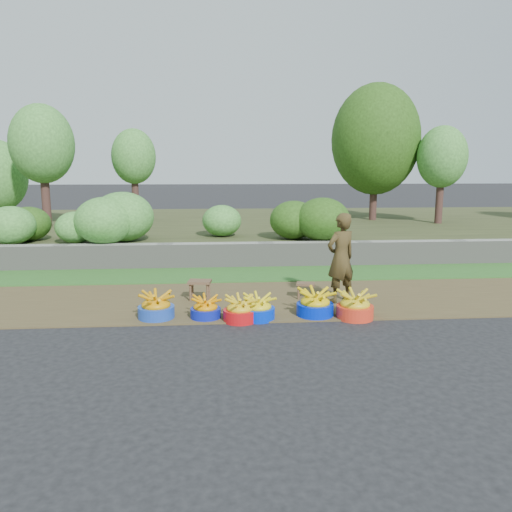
{
  "coord_description": "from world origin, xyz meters",
  "views": [
    {
      "loc": [
        -1.06,
        -6.83,
        2.21
      ],
      "look_at": [
        -0.43,
        1.3,
        0.75
      ],
      "focal_mm": 35.0,
      "sensor_mm": 36.0,
      "label": 1
    }
  ],
  "objects": [
    {
      "name": "basin_d",
      "position": [
        -0.49,
        0.2,
        0.16
      ],
      "size": [
        0.49,
        0.49,
        0.37
      ],
      "color": "#0029D8",
      "rests_on": "ground"
    },
    {
      "name": "vendor_woman",
      "position": [
        0.93,
        1.01,
        0.75
      ],
      "size": [
        0.63,
        0.55,
        1.47
      ],
      "primitive_type": "imported",
      "rotation": [
        0.0,
        0.0,
        3.59
      ],
      "color": "black",
      "rests_on": "dirt_shoulder"
    },
    {
      "name": "basin_c",
      "position": [
        -0.76,
        0.13,
        0.16
      ],
      "size": [
        0.49,
        0.49,
        0.36
      ],
      "color": "red",
      "rests_on": "ground"
    },
    {
      "name": "basin_b",
      "position": [
        -1.26,
        0.29,
        0.15
      ],
      "size": [
        0.45,
        0.45,
        0.33
      ],
      "color": "#0D1BA3",
      "rests_on": "ground"
    },
    {
      "name": "basin_a",
      "position": [
        -1.98,
        0.34,
        0.18
      ],
      "size": [
        0.53,
        0.53,
        0.4
      ],
      "color": "#1B42AD",
      "rests_on": "ground"
    },
    {
      "name": "grass_verge",
      "position": [
        0.0,
        3.25,
        0.02
      ],
      "size": [
        80.0,
        1.5,
        0.04
      ],
      "primitive_type": "cube",
      "color": "#2E6424",
      "rests_on": "ground"
    },
    {
      "name": "stool_left",
      "position": [
        -1.37,
        1.3,
        0.28
      ],
      "size": [
        0.41,
        0.33,
        0.33
      ],
      "rotation": [
        0.0,
        0.0,
        -0.13
      ],
      "color": "brown",
      "rests_on": "dirt_shoulder"
    },
    {
      "name": "earth_bank",
      "position": [
        0.0,
        9.0,
        0.25
      ],
      "size": [
        80.0,
        10.0,
        0.5
      ],
      "primitive_type": "cube",
      "color": "#393F20",
      "rests_on": "ground"
    },
    {
      "name": "dirt_shoulder",
      "position": [
        0.0,
        1.25,
        0.01
      ],
      "size": [
        80.0,
        2.5,
        0.02
      ],
      "primitive_type": "cube",
      "color": "#4C4026",
      "rests_on": "ground"
    },
    {
      "name": "vegetation",
      "position": [
        1.48,
        7.51,
        2.53
      ],
      "size": [
        33.68,
        7.02,
        4.34
      ],
      "color": "#3C2520",
      "rests_on": "earth_bank"
    },
    {
      "name": "ground_plane",
      "position": [
        0.0,
        0.0,
        0.0
      ],
      "size": [
        120.0,
        120.0,
        0.0
      ],
      "primitive_type": "plane",
      "color": "black",
      "rests_on": "ground"
    },
    {
      "name": "retaining_wall",
      "position": [
        0.0,
        4.1,
        0.28
      ],
      "size": [
        80.0,
        0.35,
        0.55
      ],
      "primitive_type": "cube",
      "color": "gray",
      "rests_on": "ground"
    },
    {
      "name": "stool_right",
      "position": [
        0.4,
        1.26,
        0.23
      ],
      "size": [
        0.35,
        0.29,
        0.27
      ],
      "rotation": [
        0.0,
        0.0,
        -0.23
      ],
      "color": "brown",
      "rests_on": "dirt_shoulder"
    },
    {
      "name": "basin_e",
      "position": [
        0.38,
        0.28,
        0.18
      ],
      "size": [
        0.55,
        0.55,
        0.41
      ],
      "color": "#0020D4",
      "rests_on": "ground"
    },
    {
      "name": "basin_f",
      "position": [
        0.94,
        0.14,
        0.18
      ],
      "size": [
        0.55,
        0.55,
        0.41
      ],
      "color": "red",
      "rests_on": "ground"
    }
  ]
}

